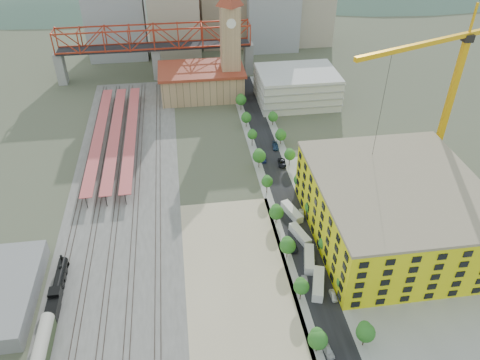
{
  "coord_description": "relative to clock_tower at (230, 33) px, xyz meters",
  "views": [
    {
      "loc": [
        -15.46,
        -115.48,
        93.16
      ],
      "look_at": [
        0.83,
        -0.42,
        10.0
      ],
      "focal_mm": 35.0,
      "sensor_mm": 36.0,
      "label": 1
    }
  ],
  "objects": [
    {
      "name": "car_7",
      "position": [
        11.0,
        -47.8,
        -27.93
      ],
      "size": [
        2.64,
        5.48,
        1.54
      ],
      "primitive_type": "imported",
      "rotation": [
        0.0,
        0.0,
        -0.09
      ],
      "color": "#1A2F4E",
      "rests_on": "ground"
    },
    {
      "name": "site_trailer_a",
      "position": [
        8.0,
        -116.9,
        -27.29
      ],
      "size": [
        5.72,
        10.59,
        2.81
      ],
      "primitive_type": "cube",
      "rotation": [
        0.0,
        0.0,
        -0.31
      ],
      "color": "silver",
      "rests_on": "ground"
    },
    {
      "name": "construction_building",
      "position": [
        34.0,
        -99.99,
        -19.29
      ],
      "size": [
        44.6,
        50.6,
        18.8
      ],
      "color": "#FFFD15",
      "rests_on": "ground"
    },
    {
      "name": "car_5",
      "position": [
        11.0,
        -87.87,
        -28.04
      ],
      "size": [
        1.91,
        4.14,
        1.31
      ],
      "primitive_type": "imported",
      "rotation": [
        0.0,
        0.0,
        -0.13
      ],
      "color": "#AFAEB4",
      "rests_on": "ground"
    },
    {
      "name": "station_hall",
      "position": [
        -13.0,
        2.01,
        -22.03
      ],
      "size": [
        38.0,
        24.0,
        13.1
      ],
      "color": "tan",
      "rests_on": "ground"
    },
    {
      "name": "car_2",
      "position": [
        5.0,
        -101.84,
        -28.02
      ],
      "size": [
        2.27,
        4.87,
        1.35
      ],
      "primitive_type": "imported",
      "rotation": [
        0.0,
        0.0,
        0.01
      ],
      "color": "black",
      "rests_on": "ground"
    },
    {
      "name": "coach",
      "position": [
        -58.0,
        -128.78,
        -25.73
      ],
      "size": [
        3.05,
        17.74,
        5.57
      ],
      "color": "#27311A",
      "rests_on": "ground"
    },
    {
      "name": "site_trailer_b",
      "position": [
        8.0,
        -107.9,
        -27.37
      ],
      "size": [
        4.78,
        10.01,
        2.65
      ],
      "primitive_type": "cube",
      "rotation": [
        0.0,
        0.0,
        -0.24
      ],
      "color": "silver",
      "rests_on": "ground"
    },
    {
      "name": "car_1",
      "position": [
        5.0,
        -115.07,
        -28.02
      ],
      "size": [
        1.92,
        4.25,
        1.35
      ],
      "primitive_type": "imported",
      "rotation": [
        0.0,
        0.0,
        -0.12
      ],
      "color": "gray",
      "rests_on": "ground"
    },
    {
      "name": "construction_pad",
      "position": [
        37.0,
        -99.99,
        -28.67
      ],
      "size": [
        50.0,
        90.0,
        0.06
      ],
      "primitive_type": "cube",
      "color": "gray",
      "rests_on": "ground"
    },
    {
      "name": "tower_crane",
      "position": [
        54.81,
        -76.88,
        7.64
      ],
      "size": [
        52.37,
        21.07,
        58.89
      ],
      "color": "#FAB010",
      "rests_on": "ground"
    },
    {
      "name": "skyline",
      "position": [
        -0.53,
        62.32,
        -5.89
      ],
      "size": [
        133.0,
        46.0,
        60.0
      ],
      "color": "#9EA0A3",
      "rests_on": "ground"
    },
    {
      "name": "car_0",
      "position": [
        5.0,
        -135.76,
        -27.92
      ],
      "size": [
        2.48,
        4.8,
        1.56
      ],
      "primitive_type": "imported",
      "rotation": [
        0.0,
        0.0,
        0.14
      ],
      "color": "#BABABA",
      "rests_on": "ground"
    },
    {
      "name": "site_trailer_d",
      "position": [
        8.0,
        -87.32,
        -27.4
      ],
      "size": [
        5.26,
        9.78,
        2.59
      ],
      "primitive_type": "cube",
      "rotation": [
        0.0,
        0.0,
        0.31
      ],
      "color": "silver",
      "rests_on": "ground"
    },
    {
      "name": "street_trees",
      "position": [
        8.0,
        -74.99,
        -28.7
      ],
      "size": [
        15.4,
        124.4,
        8.0
      ],
      "color": "#23641E",
      "rests_on": "ground"
    },
    {
      "name": "dirt_lot",
      "position": [
        -12.0,
        -111.49,
        -28.67
      ],
      "size": [
        28.0,
        67.0,
        0.06
      ],
      "primitive_type": "cube",
      "color": "tan",
      "rests_on": "ground"
    },
    {
      "name": "distant_hills",
      "position": [
        37.28,
        180.01,
        -108.23
      ],
      "size": [
        647.0,
        264.0,
        227.0
      ],
      "color": "#4C6B59",
      "rests_on": "ground"
    },
    {
      "name": "truss_bridge",
      "position": [
        -33.0,
        25.01,
        -9.83
      ],
      "size": [
        94.0,
        9.6,
        25.6
      ],
      "color": "gray",
      "rests_on": "ground"
    },
    {
      "name": "parking_garage",
      "position": [
        28.0,
        -9.99,
        -21.7
      ],
      "size": [
        34.0,
        26.0,
        14.0
      ],
      "primitive_type": "cube",
      "color": "silver",
      "rests_on": "ground"
    },
    {
      "name": "platform_canopies",
      "position": [
        -49.0,
        -34.99,
        -24.7
      ],
      "size": [
        16.0,
        80.0,
        4.12
      ],
      "color": "#BB474B",
      "rests_on": "ground"
    },
    {
      "name": "clock_tower",
      "position": [
        0.0,
        0.0,
        0.0
      ],
      "size": [
        12.0,
        12.0,
        52.0
      ],
      "color": "tan",
      "rests_on": "ground"
    },
    {
      "name": "site_trailer_c",
      "position": [
        8.0,
        -97.74,
        -27.47
      ],
      "size": [
        4.92,
        9.23,
        2.44
      ],
      "primitive_type": "cube",
      "rotation": [
        0.0,
        0.0,
        0.3
      ],
      "color": "silver",
      "rests_on": "ground"
    },
    {
      "name": "locomotive",
      "position": [
        -58.0,
        -108.98,
        -26.71
      ],
      "size": [
        2.76,
        21.28,
        5.32
      ],
      "color": "black",
      "rests_on": "ground"
    },
    {
      "name": "car_3",
      "position": [
        5.0,
        -55.77,
        -28.02
      ],
      "size": [
        2.44,
        4.88,
        1.36
      ],
      "primitive_type": "imported",
      "rotation": [
        0.0,
        0.0,
        -0.12
      ],
      "color": "navy",
      "rests_on": "ground"
    },
    {
      "name": "rail_tracks",
      "position": [
        -45.8,
        -62.49,
        -28.55
      ],
      "size": [
        26.56,
        160.0,
        0.18
      ],
      "color": "#382B23",
      "rests_on": "ground"
    },
    {
      "name": "sidewalk_east",
      "position": [
        13.5,
        -64.99,
        -28.68
      ],
      "size": [
        3.0,
        170.0,
        0.04
      ],
      "primitive_type": "cube",
      "color": "gray",
      "rests_on": "ground"
    },
    {
      "name": "car_4",
      "position": [
        11.0,
        -120.59,
        -28.03
      ],
      "size": [
        1.61,
        3.94,
        1.34
      ],
      "primitive_type": "imported",
      "rotation": [
        0.0,
        0.0,
        -0.01
      ],
      "color": "white",
      "rests_on": "ground"
    },
    {
      "name": "street_asphalt",
      "position": [
        8.0,
        -64.99,
        -28.67
      ],
      "size": [
        12.0,
        170.0,
        0.06
      ],
      "primitive_type": "cube",
      "color": "black",
      "rests_on": "ground"
    },
    {
      "name": "ground",
      "position": [
        -8.0,
        -79.99,
        -28.7
      ],
      "size": [
        400.0,
        400.0,
        0.0
      ],
      "primitive_type": "plane",
      "color": "#474C38",
      "rests_on": "ground"
    },
    {
      "name": "car_6",
      "position": [
        11.0,
        -59.41,
        -27.91
      ],
      "size": [
        3.17,
        5.91,
        1.58
      ],
      "primitive_type": "imported",
      "rotation": [
        0.0,
        0.0,
        -0.1
      ],
      "color": "black",
      "rests_on": "ground"
    },
    {
      "name": "sidewalk_west",
      "position": [
        2.5,
        -64.99,
        -28.68
      ],
      "size": [
        3.0,
        170.0,
        0.04
      ],
      "primitive_type": "cube",
      "color": "gray",
      "rests_on": "ground"
    },
    {
      "name": "ballast_strip",
      "position": [
        -44.0,
        -62.49,
        -28.67
      ],
      "size": [
        36.0,
        165.0,
        0.06
      ],
      "primitive_type": "cube",
      "color": "#605E59",
      "rests_on": "ground"
    }
  ]
}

